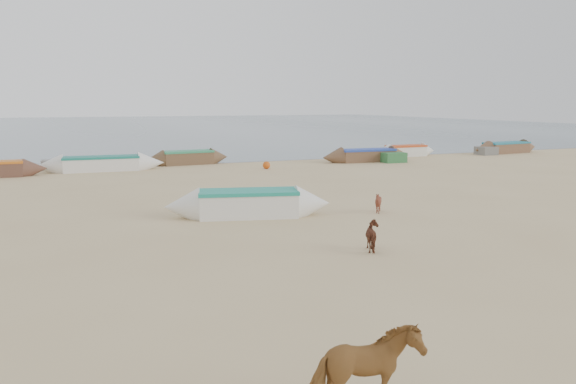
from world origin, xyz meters
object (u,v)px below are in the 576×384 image
Objects in this scene: calf_front at (378,203)px; calf_right at (375,236)px; near_canoe at (248,203)px; cow_adult at (366,372)px.

calf_right is at bearing -44.30° from calf_front.
calf_front is at bearing -0.29° from near_canoe.
calf_front is 0.95× the size of calf_right.
calf_front is 5.17m from calf_right.
cow_adult is at bearing -44.09° from calf_front.
near_canoe reaches higher than calf_right.
cow_adult is 13.18m from calf_front.
cow_adult is at bearing 144.29° from calf_right.
cow_adult is 1.78× the size of calf_right.
cow_adult reaches higher than near_canoe.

